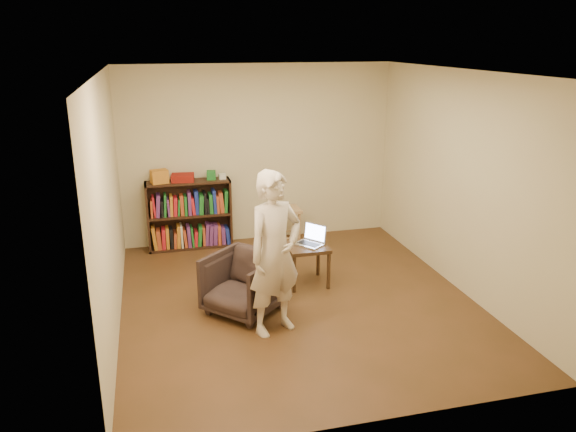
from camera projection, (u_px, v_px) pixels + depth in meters
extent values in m
plane|color=#452E16|center=(297.00, 300.00, 6.57)|extent=(4.50, 4.50, 0.00)
plane|color=white|center=(299.00, 72.00, 5.78)|extent=(4.50, 4.50, 0.00)
plane|color=beige|center=(258.00, 154.00, 8.25)|extent=(4.00, 0.00, 4.00)
plane|color=beige|center=(109.00, 206.00, 5.71)|extent=(0.00, 4.50, 4.50)
plane|color=beige|center=(461.00, 183.00, 6.64)|extent=(0.00, 4.50, 4.50)
cube|color=black|center=(148.00, 218.00, 7.96)|extent=(0.03, 0.30, 1.00)
cube|color=black|center=(230.00, 212.00, 8.23)|extent=(0.03, 0.30, 1.00)
cube|color=black|center=(189.00, 212.00, 8.22)|extent=(1.20, 0.02, 1.00)
cube|color=black|center=(191.00, 246.00, 8.24)|extent=(1.20, 0.30, 0.03)
cube|color=black|center=(189.00, 215.00, 8.09)|extent=(1.14, 0.30, 0.03)
cube|color=black|center=(188.00, 182.00, 7.95)|extent=(1.20, 0.30, 0.03)
cube|color=#C37822|center=(159.00, 177.00, 7.80)|extent=(0.26, 0.21, 0.19)
cube|color=maroon|center=(183.00, 178.00, 7.91)|extent=(0.34, 0.27, 0.10)
cube|color=#1D6E27|center=(211.00, 175.00, 8.02)|extent=(0.14, 0.14, 0.12)
cube|color=beige|center=(222.00, 176.00, 8.05)|extent=(0.10, 0.10, 0.08)
cube|color=#A77251|center=(286.00, 210.00, 8.17)|extent=(0.39, 0.39, 0.04)
cylinder|color=#A77251|center=(279.00, 232.00, 8.08)|extent=(0.04, 0.04, 0.52)
cylinder|color=#A77251|center=(299.00, 230.00, 8.15)|extent=(0.04, 0.04, 0.52)
cylinder|color=#A77251|center=(274.00, 226.00, 8.37)|extent=(0.04, 0.04, 0.52)
cylinder|color=#A77251|center=(294.00, 224.00, 8.44)|extent=(0.04, 0.04, 0.52)
imported|color=#2E231E|center=(243.00, 284.00, 6.20)|extent=(1.04, 1.04, 0.68)
cube|color=#311E10|center=(307.00, 247.00, 6.88)|extent=(0.50, 0.50, 0.04)
cylinder|color=#311E10|center=(294.00, 275.00, 6.71)|extent=(0.04, 0.04, 0.46)
cylinder|color=#311E10|center=(329.00, 271.00, 6.81)|extent=(0.04, 0.04, 0.46)
cylinder|color=#311E10|center=(286.00, 261.00, 7.11)|extent=(0.04, 0.04, 0.46)
cylinder|color=#311E10|center=(318.00, 258.00, 7.21)|extent=(0.04, 0.04, 0.46)
cube|color=silver|center=(309.00, 244.00, 6.88)|extent=(0.38, 0.40, 0.02)
cube|color=black|center=(309.00, 244.00, 6.88)|extent=(0.27, 0.29, 0.00)
cube|color=silver|center=(315.00, 232.00, 6.94)|extent=(0.23, 0.28, 0.23)
cube|color=#ABBCEF|center=(315.00, 232.00, 6.94)|extent=(0.20, 0.24, 0.19)
imported|color=beige|center=(275.00, 254.00, 5.65)|extent=(0.74, 0.63, 1.72)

